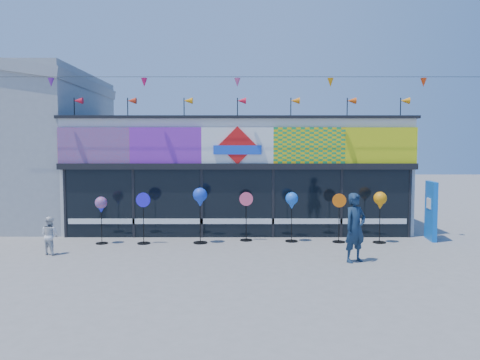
{
  "coord_description": "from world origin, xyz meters",
  "views": [
    {
      "loc": [
        0.07,
        -12.22,
        3.03
      ],
      "look_at": [
        0.08,
        2.0,
        2.04
      ],
      "focal_mm": 35.0,
      "sensor_mm": 36.0,
      "label": 1
    }
  ],
  "objects_px": {
    "spinner_5": "(339,217)",
    "child": "(50,235)",
    "spinner_1": "(143,217)",
    "spinner_3": "(246,215)",
    "spinner_4": "(292,202)",
    "adult_man": "(355,228)",
    "spinner_0": "(101,206)",
    "blue_sign": "(431,211)",
    "spinner_6": "(380,202)",
    "spinner_2": "(200,199)"
  },
  "relations": [
    {
      "from": "spinner_2",
      "to": "spinner_4",
      "type": "distance_m",
      "value": 2.94
    },
    {
      "from": "spinner_4",
      "to": "spinner_5",
      "type": "distance_m",
      "value": 1.57
    },
    {
      "from": "spinner_0",
      "to": "adult_man",
      "type": "distance_m",
      "value": 7.77
    },
    {
      "from": "spinner_2",
      "to": "spinner_5",
      "type": "height_order",
      "value": "spinner_2"
    },
    {
      "from": "spinner_2",
      "to": "spinner_3",
      "type": "height_order",
      "value": "spinner_2"
    },
    {
      "from": "spinner_1",
      "to": "spinner_4",
      "type": "bearing_deg",
      "value": 4.1
    },
    {
      "from": "spinner_1",
      "to": "spinner_2",
      "type": "relative_size",
      "value": 0.92
    },
    {
      "from": "blue_sign",
      "to": "spinner_5",
      "type": "xyz_separation_m",
      "value": [
        -3.1,
        -0.41,
        -0.14
      ]
    },
    {
      "from": "spinner_2",
      "to": "adult_man",
      "type": "xyz_separation_m",
      "value": [
        4.31,
        -2.43,
        -0.5
      ]
    },
    {
      "from": "spinner_1",
      "to": "child",
      "type": "relative_size",
      "value": 1.49
    },
    {
      "from": "spinner_1",
      "to": "spinner_3",
      "type": "height_order",
      "value": "spinner_1"
    },
    {
      "from": "spinner_6",
      "to": "spinner_2",
      "type": "bearing_deg",
      "value": -179.47
    },
    {
      "from": "spinner_3",
      "to": "adult_man",
      "type": "distance_m",
      "value": 4.02
    },
    {
      "from": "spinner_3",
      "to": "spinner_1",
      "type": "bearing_deg",
      "value": -171.23
    },
    {
      "from": "blue_sign",
      "to": "spinner_3",
      "type": "height_order",
      "value": "blue_sign"
    },
    {
      "from": "child",
      "to": "spinner_2",
      "type": "bearing_deg",
      "value": -136.9
    },
    {
      "from": "spinner_3",
      "to": "adult_man",
      "type": "xyz_separation_m",
      "value": [
        2.84,
        -2.84,
        0.08
      ]
    },
    {
      "from": "spinner_0",
      "to": "spinner_6",
      "type": "height_order",
      "value": "spinner_6"
    },
    {
      "from": "spinner_5",
      "to": "spinner_1",
      "type": "bearing_deg",
      "value": -177.95
    },
    {
      "from": "spinner_5",
      "to": "spinner_4",
      "type": "bearing_deg",
      "value": 175.62
    },
    {
      "from": "spinner_3",
      "to": "adult_man",
      "type": "relative_size",
      "value": 0.86
    },
    {
      "from": "spinner_5",
      "to": "blue_sign",
      "type": "bearing_deg",
      "value": 7.45
    },
    {
      "from": "spinner_2",
      "to": "spinner_6",
      "type": "relative_size",
      "value": 1.08
    },
    {
      "from": "spinner_6",
      "to": "spinner_4",
      "type": "bearing_deg",
      "value": 175.9
    },
    {
      "from": "spinner_6",
      "to": "adult_man",
      "type": "distance_m",
      "value": 2.87
    },
    {
      "from": "spinner_3",
      "to": "blue_sign",
      "type": "bearing_deg",
      "value": 1.2
    },
    {
      "from": "spinner_2",
      "to": "spinner_3",
      "type": "relative_size",
      "value": 1.11
    },
    {
      "from": "spinner_0",
      "to": "child",
      "type": "bearing_deg",
      "value": -125.05
    },
    {
      "from": "spinner_6",
      "to": "spinner_1",
      "type": "bearing_deg",
      "value": -178.95
    },
    {
      "from": "spinner_4",
      "to": "spinner_5",
      "type": "height_order",
      "value": "spinner_4"
    },
    {
      "from": "blue_sign",
      "to": "spinner_1",
      "type": "relative_size",
      "value": 1.19
    },
    {
      "from": "spinner_3",
      "to": "spinner_6",
      "type": "xyz_separation_m",
      "value": [
        4.24,
        -0.36,
        0.47
      ]
    },
    {
      "from": "spinner_0",
      "to": "spinner_2",
      "type": "bearing_deg",
      "value": 1.46
    },
    {
      "from": "child",
      "to": "spinner_4",
      "type": "bearing_deg",
      "value": -143.13
    },
    {
      "from": "adult_man",
      "to": "spinner_0",
      "type": "bearing_deg",
      "value": 132.21
    },
    {
      "from": "spinner_4",
      "to": "adult_man",
      "type": "relative_size",
      "value": 0.87
    },
    {
      "from": "spinner_2",
      "to": "spinner_4",
      "type": "xyz_separation_m",
      "value": [
        2.92,
        0.25,
        -0.13
      ]
    },
    {
      "from": "spinner_5",
      "to": "child",
      "type": "height_order",
      "value": "spinner_5"
    },
    {
      "from": "spinner_6",
      "to": "adult_man",
      "type": "relative_size",
      "value": 0.89
    },
    {
      "from": "spinner_0",
      "to": "spinner_3",
      "type": "bearing_deg",
      "value": 6.18
    },
    {
      "from": "spinner_6",
      "to": "child",
      "type": "relative_size",
      "value": 1.5
    },
    {
      "from": "spinner_5",
      "to": "spinner_6",
      "type": "distance_m",
      "value": 1.37
    },
    {
      "from": "spinner_0",
      "to": "spinner_4",
      "type": "distance_m",
      "value": 6.03
    },
    {
      "from": "spinner_5",
      "to": "spinner_6",
      "type": "xyz_separation_m",
      "value": [
        1.28,
        -0.08,
        0.48
      ]
    },
    {
      "from": "spinner_5",
      "to": "spinner_6",
      "type": "height_order",
      "value": "spinner_6"
    },
    {
      "from": "spinner_0",
      "to": "spinner_3",
      "type": "xyz_separation_m",
      "value": [
        4.56,
        0.49,
        -0.35
      ]
    },
    {
      "from": "spinner_3",
      "to": "spinner_5",
      "type": "height_order",
      "value": "spinner_3"
    },
    {
      "from": "blue_sign",
      "to": "spinner_4",
      "type": "xyz_separation_m",
      "value": [
        -4.6,
        -0.29,
        0.31
      ]
    },
    {
      "from": "spinner_3",
      "to": "spinner_5",
      "type": "bearing_deg",
      "value": -5.37
    },
    {
      "from": "spinner_3",
      "to": "spinner_4",
      "type": "distance_m",
      "value": 1.53
    }
  ]
}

